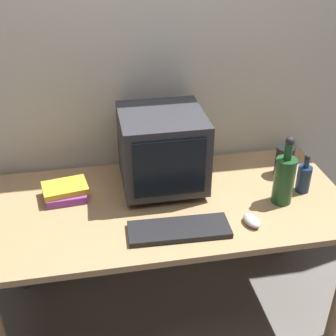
{
  "coord_description": "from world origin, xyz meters",
  "views": [
    {
      "loc": [
        -0.31,
        -1.64,
        1.87
      ],
      "look_at": [
        0.0,
        0.0,
        0.88
      ],
      "focal_mm": 47.79,
      "sensor_mm": 36.0,
      "label": 1
    }
  ],
  "objects": [
    {
      "name": "ground_plane",
      "position": [
        0.0,
        0.0,
        0.0
      ],
      "size": [
        6.0,
        6.0,
        0.0
      ],
      "primitive_type": "plane",
      "color": "slate"
    },
    {
      "name": "back_wall",
      "position": [
        0.0,
        0.44,
        1.25
      ],
      "size": [
        4.0,
        0.08,
        2.5
      ],
      "primitive_type": "cube",
      "color": "silver",
      "rests_on": "ground"
    },
    {
      "name": "desk",
      "position": [
        0.0,
        0.0,
        0.62
      ],
      "size": [
        1.64,
        0.77,
        0.7
      ],
      "color": "tan",
      "rests_on": "ground"
    },
    {
      "name": "crt_monitor",
      "position": [
        -0.0,
        0.15,
        0.9
      ],
      "size": [
        0.38,
        0.39,
        0.37
      ],
      "color": "#333338",
      "rests_on": "desk"
    },
    {
      "name": "keyboard",
      "position": [
        0.01,
        -0.22,
        0.72
      ],
      "size": [
        0.43,
        0.16,
        0.02
      ],
      "primitive_type": "cube",
      "rotation": [
        0.0,
        0.0,
        -0.04
      ],
      "color": "black",
      "rests_on": "desk"
    },
    {
      "name": "computer_mouse",
      "position": [
        0.32,
        -0.22,
        0.72
      ],
      "size": [
        0.08,
        0.11,
        0.04
      ],
      "primitive_type": "ellipsoid",
      "rotation": [
        0.0,
        0.0,
        0.2
      ],
      "color": "beige",
      "rests_on": "desk"
    },
    {
      "name": "bottle_tall",
      "position": [
        0.51,
        -0.09,
        0.83
      ],
      "size": [
        0.09,
        0.09,
        0.33
      ],
      "color": "#1E4C23",
      "rests_on": "desk"
    },
    {
      "name": "bottle_short",
      "position": [
        0.64,
        -0.02,
        0.78
      ],
      "size": [
        0.07,
        0.07,
        0.19
      ],
      "color": "navy",
      "rests_on": "desk"
    },
    {
      "name": "book_stack",
      "position": [
        -0.46,
        0.13,
        0.74
      ],
      "size": [
        0.22,
        0.18,
        0.07
      ],
      "color": "#843893",
      "rests_on": "desk"
    },
    {
      "name": "metal_canister",
      "position": [
        0.61,
        0.14,
        0.78
      ],
      "size": [
        0.09,
        0.09,
        0.15
      ],
      "primitive_type": "cylinder",
      "color": "black",
      "rests_on": "desk"
    }
  ]
}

